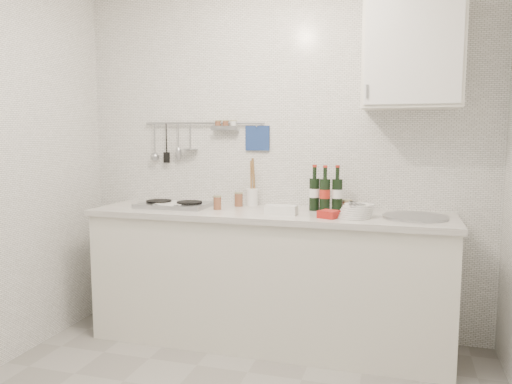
% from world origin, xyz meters
% --- Properties ---
extents(back_wall, '(3.00, 0.02, 2.50)m').
position_xyz_m(back_wall, '(0.00, 1.40, 1.25)').
color(back_wall, silver).
rests_on(back_wall, floor).
extents(counter, '(2.44, 0.64, 0.96)m').
position_xyz_m(counter, '(0.01, 1.10, 0.43)').
color(counter, silver).
rests_on(counter, floor).
extents(wall_rail, '(0.98, 0.09, 0.34)m').
position_xyz_m(wall_rail, '(-0.60, 1.37, 1.43)').
color(wall_rail, '#93969B').
rests_on(wall_rail, back_wall).
extents(wall_cabinet, '(0.60, 0.38, 0.70)m').
position_xyz_m(wall_cabinet, '(0.90, 1.22, 1.95)').
color(wall_cabinet, silver).
rests_on(wall_cabinet, back_wall).
extents(plate_stack_hob, '(0.25, 0.25, 0.03)m').
position_xyz_m(plate_stack_hob, '(-0.71, 1.07, 0.94)').
color(plate_stack_hob, teal).
rests_on(plate_stack_hob, counter).
extents(plate_stack_sink, '(0.24, 0.23, 0.09)m').
position_xyz_m(plate_stack_sink, '(0.59, 1.01, 0.96)').
color(plate_stack_sink, white).
rests_on(plate_stack_sink, counter).
extents(wine_bottles, '(0.23, 0.10, 0.31)m').
position_xyz_m(wine_bottles, '(0.37, 1.22, 1.07)').
color(wine_bottles, black).
rests_on(wine_bottles, counter).
extents(butter_dish, '(0.21, 0.11, 0.06)m').
position_xyz_m(butter_dish, '(0.12, 0.99, 0.95)').
color(butter_dish, white).
rests_on(butter_dish, counter).
extents(strawberry_punnet, '(0.14, 0.14, 0.05)m').
position_xyz_m(strawberry_punnet, '(0.43, 0.95, 0.94)').
color(strawberry_punnet, red).
rests_on(strawberry_punnet, counter).
extents(utensil_crock, '(0.08, 0.08, 0.35)m').
position_xyz_m(utensil_crock, '(-0.18, 1.31, 1.00)').
color(utensil_crock, white).
rests_on(utensil_crock, counter).
extents(jar_a, '(0.06, 0.06, 0.10)m').
position_xyz_m(jar_a, '(-0.27, 1.27, 0.97)').
color(jar_a, brown).
rests_on(jar_a, counter).
extents(jar_b, '(0.07, 0.07, 0.08)m').
position_xyz_m(jar_b, '(0.51, 1.26, 0.96)').
color(jar_b, brown).
rests_on(jar_b, counter).
extents(jar_c, '(0.06, 0.06, 0.07)m').
position_xyz_m(jar_c, '(0.60, 1.25, 0.95)').
color(jar_c, brown).
rests_on(jar_c, counter).
extents(jar_d, '(0.06, 0.06, 0.10)m').
position_xyz_m(jar_d, '(-0.36, 1.08, 0.97)').
color(jar_d, brown).
rests_on(jar_d, counter).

